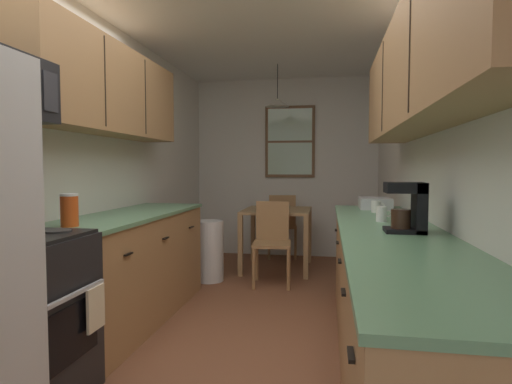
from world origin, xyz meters
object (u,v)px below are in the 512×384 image
object	(u,v)px
stove_range	(19,319)
dish_rack	(375,203)
mug_by_coffeemaker	(376,207)
table_serving_bowl	(282,206)
dining_table	(277,219)
storage_canister	(69,210)
dining_chair_near	(272,238)
mug_spare	(382,214)
coffee_maker	(410,206)
trash_bin	(209,251)
dining_chair_far	(282,223)

from	to	relation	value
stove_range	dish_rack	world-z (taller)	stove_range
stove_range	mug_by_coffeemaker	world-z (taller)	stove_range
dish_rack	table_serving_bowl	distance (m)	1.66
dining_table	storage_canister	size ratio (longest dim) A/B	4.24
dining_chair_near	mug_spare	distance (m)	1.87
stove_range	dish_rack	size ratio (longest dim) A/B	3.24
coffee_maker	trash_bin	bearing A→B (deg)	131.62
dining_table	dish_rack	size ratio (longest dim) A/B	2.62
dining_table	storage_canister	xyz separation A→B (m)	(-0.99, -2.78, 0.37)
stove_range	dining_chair_far	bearing A→B (deg)	75.99
dining_chair_far	mug_spare	distance (m)	3.05
stove_range	mug_by_coffeemaker	bearing A→B (deg)	39.91
dining_chair_far	dish_rack	size ratio (longest dim) A/B	2.65
dining_table	dining_chair_near	distance (m)	0.67
trash_bin	table_serving_bowl	size ratio (longest dim) A/B	3.80
dining_table	dining_chair_far	size ratio (longest dim) A/B	0.99
dining_table	coffee_maker	xyz separation A→B (m)	(1.09, -2.67, 0.42)
dining_chair_near	coffee_maker	world-z (taller)	coffee_maker
storage_canister	dish_rack	xyz separation A→B (m)	(2.04, 1.55, -0.06)
storage_canister	dining_table	bearing A→B (deg)	70.44
dining_chair_far	dish_rack	world-z (taller)	dish_rack
dining_chair_near	table_serving_bowl	distance (m)	0.80
dining_chair_near	coffee_maker	xyz separation A→B (m)	(1.06, -2.01, 0.55)
dining_table	dish_rack	world-z (taller)	dish_rack
dining_chair_near	dish_rack	bearing A→B (deg)	-29.17
stove_range	coffee_maker	bearing A→B (deg)	15.59
dining_chair_near	trash_bin	size ratio (longest dim) A/B	1.32
trash_bin	mug_by_coffeemaker	bearing A→B (deg)	-27.78
stove_range	storage_canister	size ratio (longest dim) A/B	5.24
stove_range	dish_rack	bearing A→B (deg)	44.82
coffee_maker	storage_canister	bearing A→B (deg)	-176.99
coffee_maker	table_serving_bowl	xyz separation A→B (m)	(-1.04, 2.76, -0.26)
storage_canister	dish_rack	distance (m)	2.56
coffee_maker	mug_by_coffeemaker	size ratio (longest dim) A/B	2.61
dining_table	mug_spare	xyz separation A→B (m)	(0.99, -2.19, 0.32)
dining_chair_near	dish_rack	distance (m)	1.26
dish_rack	dining_chair_near	bearing A→B (deg)	150.83
storage_canister	stove_range	bearing A→B (deg)	-89.32
trash_bin	table_serving_bowl	world-z (taller)	table_serving_bowl
storage_canister	mug_spare	xyz separation A→B (m)	(1.98, 0.59, -0.05)
storage_canister	mug_spare	bearing A→B (deg)	16.54
stove_range	mug_by_coffeemaker	xyz separation A→B (m)	(2.00, 1.68, 0.48)
mug_by_coffeemaker	table_serving_bowl	bearing A→B (deg)	120.32
dining_chair_far	mug_by_coffeemaker	distance (m)	2.49
dining_chair_far	table_serving_bowl	distance (m)	0.64
stove_range	dining_chair_near	distance (m)	2.78
storage_canister	mug_by_coffeemaker	xyz separation A→B (m)	(2.01, 1.21, -0.06)
trash_bin	mug_spare	size ratio (longest dim) A/B	6.28
storage_canister	trash_bin	bearing A→B (deg)	81.90
storage_canister	dining_chair_far	bearing A→B (deg)	74.07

